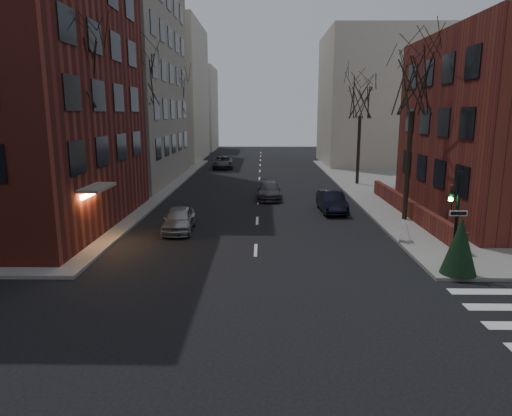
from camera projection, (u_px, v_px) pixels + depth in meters
The scene contains 20 objects.
ground at pixel (247, 415), 9.78m from camera, with size 160.00×160.00×0.00m, color black.
building_left_tan at pixel (68, 25), 40.44m from camera, with size 18.00×18.00×28.00m, color gray.
low_wall_right at pixel (408, 207), 28.11m from camera, with size 0.35×16.00×1.00m, color maroon.
building_distant_la at pixel (150, 93), 61.99m from camera, with size 14.00×16.00×18.00m, color beige.
building_distant_ra at pixel (380, 100), 56.86m from camera, with size 14.00×14.00×16.00m, color beige.
building_distant_lb at pixel (186, 109), 79.01m from camera, with size 10.00×12.00×14.00m, color beige.
traffic_signal at pixel (454, 227), 18.08m from camera, with size 0.76×0.44×4.00m.
tree_left_a at pixel (73, 68), 21.88m from camera, with size 4.18×4.18×10.26m.
tree_left_b at pixel (139, 77), 33.53m from camera, with size 4.40×4.40×10.80m.
tree_left_c at pixel (175, 97), 47.42m from camera, with size 3.96×3.96×9.72m.
tree_right_a at pixel (414, 83), 25.63m from camera, with size 3.96×3.96×9.72m.
tree_right_b at pixel (361, 98), 39.42m from camera, with size 3.74×3.74×9.18m.
streetlamp_near at pixel (136, 145), 30.56m from camera, with size 0.36×0.36×6.28m.
streetlamp_far at pixel (185, 133), 50.14m from camera, with size 0.36×0.36×6.28m.
parked_sedan at pixel (332, 202), 29.73m from camera, with size 1.45×4.15×1.37m, color black.
car_lane_silver at pixel (179, 219), 24.83m from camera, with size 1.56×3.89×1.33m, color #97989C.
car_lane_gray at pixel (269, 191), 34.31m from camera, with size 1.76×4.34×1.26m, color #3C3C41.
car_lane_far at pixel (223, 162), 53.27m from camera, with size 2.30×4.98×1.39m, color #3D3D41.
sandwich_board at pixel (404, 231), 22.44m from camera, with size 0.43×0.60×0.97m, color white.
evergreen_shrub at pixel (460, 246), 17.72m from camera, with size 1.37×1.37×2.29m, color black.
Camera 1 is at (0.32, -8.66, 6.35)m, focal length 32.00 mm.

